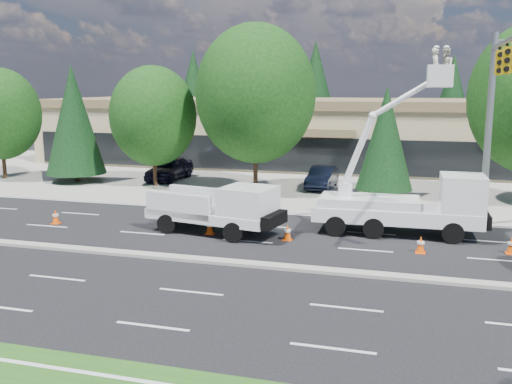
% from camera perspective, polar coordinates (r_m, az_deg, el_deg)
% --- Properties ---
extents(ground, '(140.00, 140.00, 0.00)m').
position_cam_1_polar(ground, '(21.66, -3.29, -7.12)').
color(ground, black).
rests_on(ground, ground).
extents(concrete_apron, '(140.00, 22.00, 0.01)m').
position_cam_1_polar(concrete_apron, '(40.61, 5.96, 1.15)').
color(concrete_apron, gray).
rests_on(concrete_apron, ground).
extents(road_median, '(120.00, 0.55, 0.12)m').
position_cam_1_polar(road_median, '(21.64, -3.29, -6.97)').
color(road_median, gray).
rests_on(road_median, ground).
extents(strip_mall, '(50.40, 15.40, 5.50)m').
position_cam_1_polar(strip_mall, '(50.07, 8.01, 6.12)').
color(strip_mall, tan).
rests_on(strip_mall, ground).
extents(tree_front_a, '(5.71, 5.71, 7.92)m').
position_cam_1_polar(tree_front_a, '(44.98, -24.22, 7.13)').
color(tree_front_a, '#332114').
rests_on(tree_front_a, ground).
extents(tree_front_b, '(4.08, 4.08, 8.05)m').
position_cam_1_polar(tree_front_b, '(41.41, -17.76, 6.90)').
color(tree_front_b, '#332114').
rests_on(tree_front_b, ground).
extents(tree_front_c, '(5.73, 5.73, 7.95)m').
position_cam_1_polar(tree_front_c, '(38.42, -10.23, 7.49)').
color(tree_front_c, '#332114').
rests_on(tree_front_c, ground).
extents(tree_front_d, '(7.52, 7.52, 10.44)m').
position_cam_1_polar(tree_front_d, '(35.87, -0.05, 9.78)').
color(tree_front_d, '#332114').
rests_on(tree_front_d, ground).
extents(tree_front_e, '(3.36, 3.36, 6.62)m').
position_cam_1_polar(tree_front_e, '(34.67, 12.83, 5.26)').
color(tree_front_e, '#332114').
rests_on(tree_front_e, ground).
extents(tree_back_a, '(5.40, 5.40, 10.64)m').
position_cam_1_polar(tree_back_a, '(66.32, -6.24, 9.69)').
color(tree_back_a, '#332114').
rests_on(tree_back_a, ground).
extents(tree_back_b, '(5.78, 5.78, 11.39)m').
position_cam_1_polar(tree_back_b, '(62.44, 5.94, 10.02)').
color(tree_back_b, '#332114').
rests_on(tree_back_b, ground).
extents(tree_back_c, '(4.96, 4.96, 9.77)m').
position_cam_1_polar(tree_back_c, '(61.59, 19.01, 8.70)').
color(tree_back_c, '#332114').
rests_on(tree_back_c, ground).
extents(signal_mast, '(2.76, 10.16, 9.00)m').
position_cam_1_polar(signal_mast, '(26.74, 23.01, 8.62)').
color(signal_mast, gray).
rests_on(signal_mast, ground).
extents(utility_pickup, '(6.18, 3.21, 2.25)m').
position_cam_1_polar(utility_pickup, '(25.68, -3.62, -2.17)').
color(utility_pickup, white).
rests_on(utility_pickup, ground).
extents(bucket_truck, '(7.39, 2.54, 8.25)m').
position_cam_1_polar(bucket_truck, '(26.16, 15.17, -0.52)').
color(bucket_truck, white).
rests_on(bucket_truck, ground).
extents(traffic_cone_a, '(0.40, 0.40, 0.70)m').
position_cam_1_polar(traffic_cone_a, '(29.30, -19.41, -2.35)').
color(traffic_cone_a, '#F95107').
rests_on(traffic_cone_a, ground).
extents(traffic_cone_b, '(0.40, 0.40, 0.70)m').
position_cam_1_polar(traffic_cone_b, '(25.76, -4.65, -3.49)').
color(traffic_cone_b, '#F95107').
rests_on(traffic_cone_b, ground).
extents(traffic_cone_c, '(0.40, 0.40, 0.70)m').
position_cam_1_polar(traffic_cone_c, '(24.73, 3.17, -4.06)').
color(traffic_cone_c, '#F95107').
rests_on(traffic_cone_c, ground).
extents(traffic_cone_d, '(0.40, 0.40, 0.70)m').
position_cam_1_polar(traffic_cone_d, '(23.74, 16.15, -5.09)').
color(traffic_cone_d, '#F95107').
rests_on(traffic_cone_d, ground).
extents(traffic_cone_e, '(0.40, 0.40, 0.70)m').
position_cam_1_polar(traffic_cone_e, '(24.88, 24.18, -4.90)').
color(traffic_cone_e, '#F95107').
rests_on(traffic_cone_e, ground).
extents(parked_car_west, '(2.11, 4.94, 1.67)m').
position_cam_1_polar(parked_car_west, '(41.07, -8.65, 2.36)').
color(parked_car_west, black).
rests_on(parked_car_west, ground).
extents(parked_car_east, '(1.64, 4.38, 1.43)m').
position_cam_1_polar(parked_car_east, '(37.42, 6.63, 1.44)').
color(parked_car_east, black).
rests_on(parked_car_east, ground).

